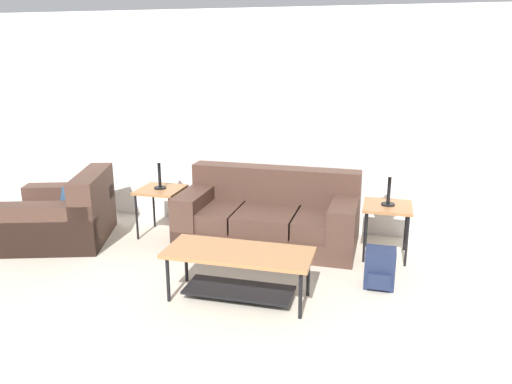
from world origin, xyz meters
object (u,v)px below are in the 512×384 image
Objects in this scene: coffee_table at (239,263)px; side_table_right at (387,210)px; couch at (269,218)px; table_lamp_right at (391,165)px; side_table_left at (160,193)px; backpack at (380,269)px; armchair at (65,217)px; table_lamp_left at (158,152)px.

side_table_right is at bearing 46.71° from coffee_table.
couch is 3.58× the size of table_lamp_right.
side_table_right is at bearing 0.00° from side_table_left.
side_table_right reaches higher than backpack.
couch reaches higher than side_table_left.
side_table_right is at bearing 86.95° from backpack.
armchair is at bearing -155.82° from side_table_left.
couch is 1.49× the size of armchair.
table_lamp_right is at bearing -3.38° from couch.
backpack is (-0.04, -0.77, -0.82)m from table_lamp_right.
table_lamp_left is 1.49× the size of backpack.
backpack is (2.55, -0.77, -0.33)m from side_table_left.
coffee_table is 1.93m from table_lamp_right.
side_table_right is 1.03× the size of table_lamp_right.
couch reaches higher than side_table_right.
coffee_table is 2.32× the size of table_lamp_left.
armchair is 3.69m from table_lamp_right.
table_lamp_left is (-2.59, -0.00, 0.49)m from side_table_right.
table_lamp_right is 1.12m from backpack.
armchair is 2.40× the size of table_lamp_left.
coffee_table is at bearing -44.25° from side_table_left.
couch is 2.36m from armchair.
backpack is at bearing -93.05° from side_table_right.
table_lamp_right is (1.29, -0.08, 0.71)m from couch.
table_lamp_left reaches higher than side_table_left.
side_table_left reaches higher than coffee_table.
table_lamp_left reaches higher than side_table_right.
coffee_table is at bearing -20.16° from armchair.
table_lamp_left is 1.00× the size of table_lamp_right.
table_lamp_left is (0.00, -0.00, 0.49)m from side_table_left.
backpack is (3.55, -0.32, -0.10)m from armchair.
side_table_right is (2.59, 0.00, 0.00)m from side_table_left.
couch is 3.48× the size of side_table_left.
armchair is 2.40× the size of table_lamp_right.
table_lamp_right is (3.59, 0.45, 0.72)m from armchair.
table_lamp_left reaches higher than couch.
table_lamp_left is (-1.35, 1.32, 0.67)m from coffee_table.
armchair is at bearing 159.84° from coffee_table.
side_table_right is (1.24, 1.32, 0.18)m from coffee_table.
coffee_table is 3.44× the size of backpack.
armchair is 1.12m from side_table_left.
table_lamp_right is (0.00, -0.00, 0.49)m from side_table_right.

